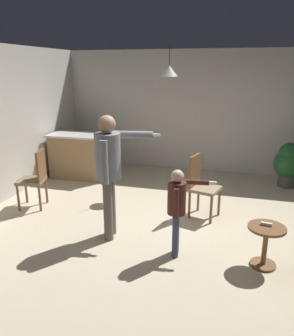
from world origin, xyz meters
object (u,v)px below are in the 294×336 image
(person_child, at_px, (177,203))
(person_adult, at_px, (109,164))
(spare_remote_on_table, at_px, (266,224))
(dining_chair_by_counter, at_px, (201,184))
(kitchen_counter, at_px, (80,156))
(side_table_by_couch, at_px, (265,241))
(dining_chair_near_wall, at_px, (35,177))
(potted_plant_corner, at_px, (289,163))

(person_child, bearing_deg, person_adult, -109.93)
(spare_remote_on_table, bearing_deg, dining_chair_by_counter, 126.90)
(kitchen_counter, bearing_deg, dining_chair_by_counter, -25.98)
(side_table_by_couch, bearing_deg, spare_remote_on_table, 103.13)
(kitchen_counter, distance_m, dining_chair_near_wall, 1.70)
(kitchen_counter, relative_size, spare_remote_on_table, 9.69)
(side_table_by_couch, bearing_deg, kitchen_counter, 144.92)
(person_adult, xyz_separation_m, dining_chair_near_wall, (-1.61, 0.66, -0.52))
(side_table_by_couch, xyz_separation_m, dining_chair_near_wall, (-3.64, 0.87, 0.22))
(side_table_by_couch, relative_size, dining_chair_near_wall, 0.52)
(kitchen_counter, height_order, spare_remote_on_table, kitchen_counter)
(person_adult, bearing_deg, dining_chair_by_counter, 123.98)
(dining_chair_by_counter, bearing_deg, side_table_by_couch, 52.41)
(person_child, bearing_deg, side_table_by_couch, 84.89)
(dining_chair_near_wall, relative_size, spare_remote_on_table, 7.69)
(side_table_by_couch, relative_size, person_adult, 0.30)
(person_adult, relative_size, dining_chair_by_counter, 1.72)
(kitchen_counter, xyz_separation_m, potted_plant_corner, (4.29, 0.53, 0.02))
(dining_chair_near_wall, bearing_deg, person_child, -123.49)
(dining_chair_by_counter, distance_m, spare_remote_on_table, 1.50)
(dining_chair_by_counter, distance_m, dining_chair_near_wall, 2.76)
(kitchen_counter, xyz_separation_m, side_table_by_couch, (3.66, -2.57, -0.15))
(kitchen_counter, relative_size, side_table_by_couch, 2.42)
(dining_chair_by_counter, xyz_separation_m, spare_remote_on_table, (0.90, -1.20, -0.01))
(person_adult, bearing_deg, dining_chair_near_wall, -120.22)
(dining_chair_by_counter, xyz_separation_m, dining_chair_near_wall, (-2.74, -0.36, 0.00))
(potted_plant_corner, distance_m, spare_remote_on_table, 3.13)
(kitchen_counter, distance_m, person_child, 3.68)
(kitchen_counter, height_order, person_adult, person_adult)
(person_adult, distance_m, dining_chair_by_counter, 1.61)
(side_table_by_couch, bearing_deg, person_adult, 174.09)
(dining_chair_near_wall, bearing_deg, kitchen_counter, -13.97)
(side_table_by_couch, distance_m, dining_chair_by_counter, 1.54)
(kitchen_counter, bearing_deg, person_child, -44.97)
(dining_chair_by_counter, bearing_deg, spare_remote_on_table, 52.90)
(person_adult, bearing_deg, potted_plant_corner, 129.24)
(dining_chair_near_wall, bearing_deg, person_adult, -126.67)
(person_adult, distance_m, dining_chair_near_wall, 1.81)
(potted_plant_corner, relative_size, spare_remote_on_table, 6.90)
(person_adult, bearing_deg, kitchen_counter, -153.48)
(side_table_by_couch, xyz_separation_m, spare_remote_on_table, (-0.01, 0.03, 0.21))
(person_adult, relative_size, dining_chair_near_wall, 1.72)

